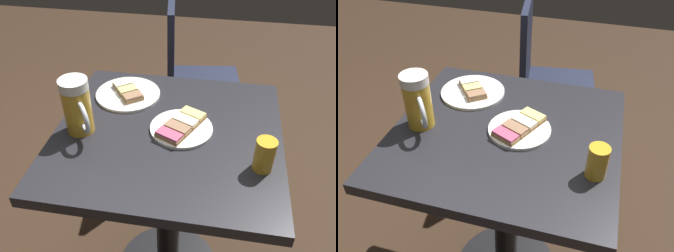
% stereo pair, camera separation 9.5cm
% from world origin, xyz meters
% --- Properties ---
extents(cafe_table, '(0.67, 0.70, 0.78)m').
position_xyz_m(cafe_table, '(0.00, 0.00, 0.59)').
color(cafe_table, black).
rests_on(cafe_table, ground_plane).
extents(plate_near, '(0.20, 0.20, 0.03)m').
position_xyz_m(plate_near, '(-0.01, 0.04, 0.79)').
color(plate_near, white).
rests_on(plate_near, cafe_table).
extents(plate_far, '(0.23, 0.23, 0.03)m').
position_xyz_m(plate_far, '(-0.18, -0.17, 0.79)').
color(plate_far, white).
rests_on(plate_far, cafe_table).
extents(beer_mug, '(0.13, 0.11, 0.18)m').
position_xyz_m(beer_mug, '(0.04, -0.26, 0.87)').
color(beer_mug, gold).
rests_on(beer_mug, cafe_table).
extents(beer_glass_small, '(0.06, 0.06, 0.10)m').
position_xyz_m(beer_glass_small, '(0.12, 0.28, 0.83)').
color(beer_glass_small, gold).
rests_on(beer_glass_small, cafe_table).
extents(cafe_chair, '(0.43, 0.43, 0.92)m').
position_xyz_m(cafe_chair, '(-0.77, -0.01, 0.54)').
color(cafe_chair, '#1E2338').
rests_on(cafe_chair, ground_plane).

